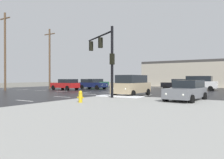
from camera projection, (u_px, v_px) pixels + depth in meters
ground_plane at (100, 93)px, 25.47m from camera, size 120.00×120.00×0.00m
road_asphalt at (100, 93)px, 25.47m from camera, size 44.00×44.00×0.02m
sidewalk_corner at (170, 120)px, 8.93m from camera, size 18.00×18.00×0.14m
snow_strip_curbside at (120, 96)px, 19.42m from camera, size 4.00×1.60×0.06m
lane_markings at (101, 94)px, 23.66m from camera, size 36.15×36.15×0.01m
traffic_signal_mast at (105, 52)px, 19.65m from camera, size 4.77×3.05×5.92m
fire_hydrant at (80, 97)px, 14.68m from camera, size 0.48×0.26×0.79m
strip_building_background at (193, 74)px, 46.01m from camera, size 19.73×8.00×5.25m
sedan_green at (97, 83)px, 41.44m from camera, size 2.24×4.62×1.58m
sedan_black at (178, 84)px, 34.25m from camera, size 4.58×2.11×1.58m
suv_tan at (132, 85)px, 21.49m from camera, size 2.22×4.86×2.03m
suv_white at (199, 83)px, 31.63m from camera, size 4.86×2.22×2.03m
sedan_navy at (92, 84)px, 34.95m from camera, size 4.62×2.23×1.58m
sedan_grey at (187, 90)px, 16.27m from camera, size 2.34×4.65×1.58m
sedan_red at (66, 84)px, 32.46m from camera, size 4.65×2.32×1.58m
utility_pole_mid at (5, 50)px, 30.90m from camera, size 2.20×0.28×10.89m
utility_pole_far at (50, 58)px, 34.74m from camera, size 2.20×0.28×9.46m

